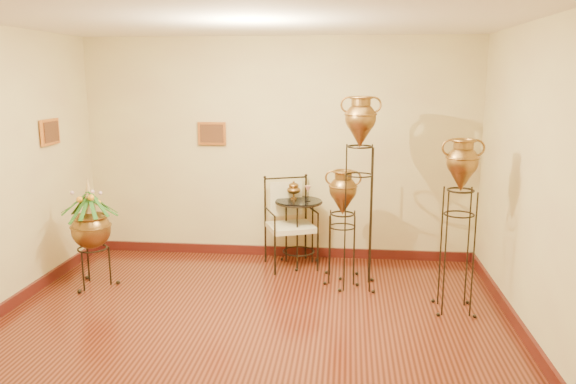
# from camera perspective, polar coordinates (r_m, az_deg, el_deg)

# --- Properties ---
(ground) EXTENTS (5.00, 5.00, 0.00)m
(ground) POSITION_cam_1_polar(r_m,az_deg,el_deg) (5.17, -4.46, -14.95)
(ground) COLOR maroon
(ground) RESTS_ON ground
(room_shell) EXTENTS (5.02, 5.02, 2.81)m
(room_shell) POSITION_cam_1_polar(r_m,az_deg,el_deg) (4.67, -4.85, 4.49)
(room_shell) COLOR beige
(room_shell) RESTS_ON ground
(amphora_tall) EXTENTS (0.49, 0.49, 2.14)m
(amphora_tall) POSITION_cam_1_polar(r_m,az_deg,el_deg) (6.13, 7.19, 0.07)
(amphora_tall) COLOR black
(amphora_tall) RESTS_ON ground
(amphora_mid) EXTENTS (0.41, 0.41, 1.76)m
(amphora_mid) POSITION_cam_1_polar(r_m,az_deg,el_deg) (5.74, 16.92, -3.23)
(amphora_mid) COLOR black
(amphora_mid) RESTS_ON ground
(amphora_short) EXTENTS (0.43, 0.43, 1.31)m
(amphora_short) POSITION_cam_1_polar(r_m,az_deg,el_deg) (6.41, 5.53, -3.38)
(amphora_short) COLOR black
(amphora_short) RESTS_ON ground
(planter_urn) EXTENTS (0.80, 0.80, 1.26)m
(planter_urn) POSITION_cam_1_polar(r_m,az_deg,el_deg) (6.57, -19.41, -3.16)
(planter_urn) COLOR black
(planter_urn) RESTS_ON ground
(armchair) EXTENTS (0.78, 0.76, 1.09)m
(armchair) POSITION_cam_1_polar(r_m,az_deg,el_deg) (6.86, 0.30, -3.22)
(armchair) COLOR black
(armchair) RESTS_ON ground
(side_table) EXTENTS (0.74, 0.74, 1.04)m
(side_table) POSITION_cam_1_polar(r_m,az_deg,el_deg) (6.97, 1.08, -4.00)
(side_table) COLOR black
(side_table) RESTS_ON ground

